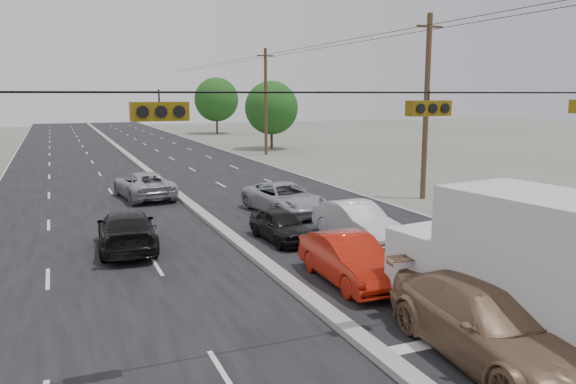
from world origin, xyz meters
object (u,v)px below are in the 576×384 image
at_px(utility_pole_right_b, 426,106).
at_px(box_truck, 531,268).
at_px(tree_right_mid, 271,108).
at_px(oncoming_far, 144,185).
at_px(queue_car_b, 356,222).
at_px(queue_car_a, 281,226).
at_px(oncoming_near, 127,231).
at_px(tree_right_far, 216,100).
at_px(tan_sedan, 489,323).
at_px(queue_car_c, 285,199).
at_px(utility_pole_right_c, 266,101).
at_px(red_sedan, 349,260).

xyz_separation_m(utility_pole_right_b, box_truck, (-8.98, -16.33, -3.26)).
relative_size(utility_pole_right_b, tree_right_mid, 1.40).
xyz_separation_m(utility_pole_right_b, oncoming_far, (-14.37, 6.03, -4.36)).
bearing_deg(queue_car_b, queue_car_a, 156.17).
bearing_deg(oncoming_near, queue_car_a, 173.76).
relative_size(utility_pole_right_b, tree_right_far, 1.23).
height_order(tan_sedan, oncoming_near, tan_sedan).
height_order(tree_right_far, queue_car_c, tree_right_far).
bearing_deg(queue_car_b, tan_sedan, -106.26).
height_order(utility_pole_right_c, oncoming_far, utility_pole_right_c).
bearing_deg(utility_pole_right_c, tree_right_far, 83.35).
xyz_separation_m(utility_pole_right_b, utility_pole_right_c, (0.00, 25.00, 0.00)).
xyz_separation_m(tree_right_far, oncoming_near, (-20.05, -59.43, -4.22)).
distance_m(utility_pole_right_b, oncoming_far, 16.18).
bearing_deg(utility_pole_right_b, oncoming_far, 157.24).
bearing_deg(tan_sedan, utility_pole_right_b, 62.30).
distance_m(tree_right_mid, red_sedan, 43.16).
xyz_separation_m(utility_pole_right_c, oncoming_far, (-14.37, -18.97, -4.36)).
xyz_separation_m(utility_pole_right_c, queue_car_a, (-10.76, -30.50, -4.47)).
distance_m(tree_right_far, queue_car_b, 62.76).
bearing_deg(queue_car_a, queue_car_b, -24.20).
xyz_separation_m(utility_pole_right_b, tan_sedan, (-10.33, -16.59, -4.26)).
bearing_deg(oncoming_near, tree_right_far, -104.40).
distance_m(box_truck, oncoming_near, 14.15).
xyz_separation_m(utility_pole_right_b, red_sedan, (-10.70, -10.94, -4.37)).
relative_size(red_sedan, oncoming_near, 0.88).
height_order(queue_car_c, oncoming_far, oncoming_far).
xyz_separation_m(queue_car_b, oncoming_near, (-8.58, 2.14, -0.02)).
relative_size(utility_pole_right_c, queue_car_a, 2.69).
relative_size(queue_car_b, queue_car_c, 0.86).
bearing_deg(tan_sedan, queue_car_a, 96.42).
bearing_deg(tree_right_far, box_truck, -99.92).
relative_size(queue_car_a, oncoming_far, 0.69).
relative_size(box_truck, tan_sedan, 1.26).
bearing_deg(tree_right_far, utility_pole_right_b, -93.64).
relative_size(tan_sedan, oncoming_near, 1.14).
height_order(utility_pole_right_b, utility_pole_right_c, same).
height_order(utility_pole_right_c, tree_right_mid, utility_pole_right_c).
bearing_deg(red_sedan, queue_car_b, 59.32).
height_order(tree_right_mid, oncoming_far, tree_right_mid).
height_order(tree_right_far, queue_car_b, tree_right_far).
xyz_separation_m(tan_sedan, queue_car_a, (-0.43, 11.09, -0.21)).
distance_m(red_sedan, queue_car_c, 10.42).
height_order(queue_car_a, oncoming_far, oncoming_far).
distance_m(tree_right_mid, tan_sedan, 48.45).
bearing_deg(tree_right_mid, queue_car_a, -110.48).
bearing_deg(oncoming_near, utility_pole_right_c, -115.11).
height_order(utility_pole_right_b, tree_right_far, utility_pole_right_b).
xyz_separation_m(tree_right_mid, box_truck, (-11.48, -46.33, -2.49)).
bearing_deg(tree_right_mid, tree_right_far, 87.71).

